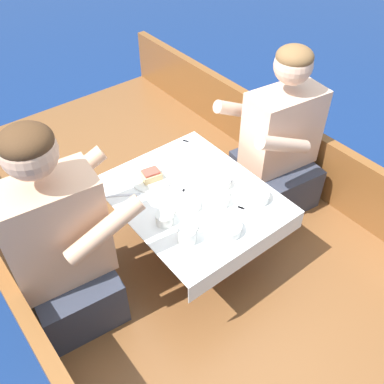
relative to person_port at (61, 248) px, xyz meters
The scene contains 23 objects.
ground_plane 0.95m from the person_port, ahead, with size 60.00×60.00×0.00m, color navy.
boat_deck 0.85m from the person_port, ahead, with size 1.83×3.49×0.29m, color brown.
gunwale_port 0.33m from the person_port, behind, with size 0.06×3.49×0.38m, color brown.
gunwale_starboard 1.54m from the person_port, ahead, with size 0.06×3.49×0.38m, color brown.
cockpit_table 0.65m from the person_port, ahead, with size 0.68×0.82×0.39m.
person_port is the anchor object (origin of this frame).
person_starboard 1.28m from the person_port, ahead, with size 0.56×0.50×0.95m.
plate_sandwich 0.57m from the person_port, 14.10° to the left, with size 0.20×0.20×0.01m.
plate_bread 0.80m from the person_port, ahead, with size 0.19×0.19×0.01m.
sandwich 0.57m from the person_port, 14.10° to the left, with size 0.11×0.09×0.05m.
bowl_port_near 0.80m from the person_port, ahead, with size 0.11×0.11×0.04m.
bowl_starboard_near 0.59m from the person_port, 12.08° to the right, with size 0.11×0.11×0.04m.
bowl_center_far 0.70m from the person_port, 29.52° to the right, with size 0.14×0.14×0.04m.
bowl_port_far 0.90m from the person_port, 17.95° to the right, with size 0.14×0.14×0.04m.
coffee_cup_port 0.53m from the person_port, 32.67° to the right, with size 0.11×0.08×0.07m.
coffee_cup_starboard 0.74m from the person_port, 16.10° to the right, with size 0.11×0.08×0.05m.
coffee_cup_center 0.45m from the person_port, 17.87° to the right, with size 0.11×0.08×0.05m.
utensil_spoon_port 0.67m from the person_port, ahead, with size 0.09×0.16×0.01m.
utensil_knife_port 0.40m from the person_port, 18.76° to the left, with size 0.15×0.10×0.00m.
utensil_spoon_starboard 0.63m from the person_port, ahead, with size 0.17×0.06×0.01m.
utensil_fork_starboard 0.93m from the person_port, 14.90° to the left, with size 0.10×0.16×0.00m.
utensil_knife_starboard 0.86m from the person_port, ahead, with size 0.04×0.17×0.00m.
utensil_fork_port 0.85m from the person_port, 23.09° to the right, with size 0.08×0.17×0.00m.
Camera 1 is at (-0.92, -1.22, 2.09)m, focal length 40.00 mm.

